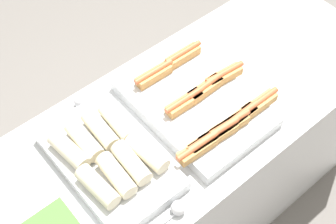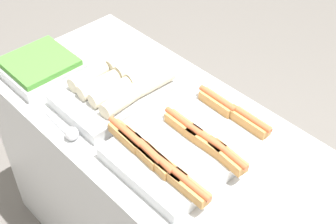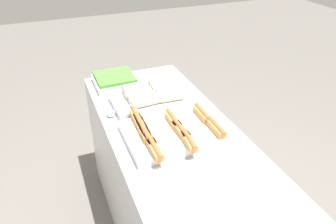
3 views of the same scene
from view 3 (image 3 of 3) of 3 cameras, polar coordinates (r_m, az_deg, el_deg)
name	(u,v)px [view 3 (image 3 of 3)]	position (r m, az deg, el deg)	size (l,w,h in m)	color
counter	(174,193)	(2.07, 1.11, -14.00)	(1.77, 0.69, 0.89)	silver
tray_hotdogs	(174,131)	(1.74, 1.09, -3.38)	(0.47, 0.55, 0.10)	silver
tray_wraps	(153,97)	(2.05, -2.66, 2.68)	(0.30, 0.50, 0.11)	silver
tray_side_front	(115,81)	(2.31, -9.23, 5.43)	(0.27, 0.28, 0.07)	silver
serving_spoon_near	(110,113)	(1.95, -9.99, -0.12)	(0.21, 0.05, 0.05)	silver
serving_spoon_far	(197,96)	(2.11, 5.09, 2.81)	(0.21, 0.05, 0.05)	silver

